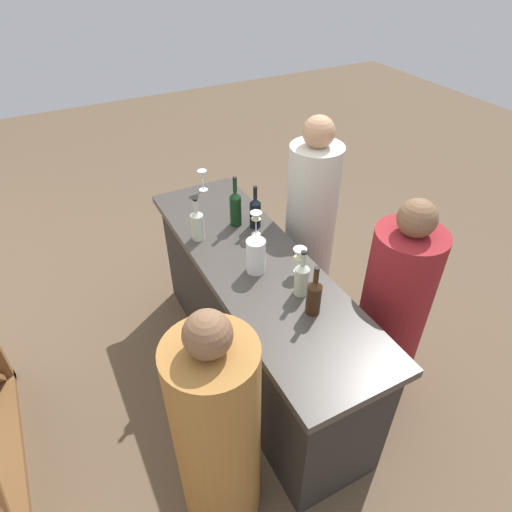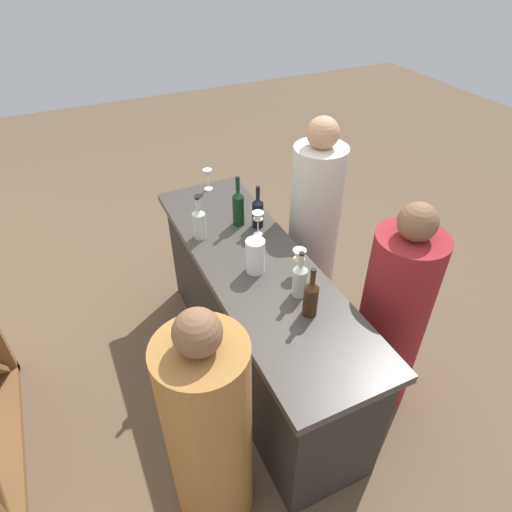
{
  "view_description": "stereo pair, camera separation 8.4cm",
  "coord_description": "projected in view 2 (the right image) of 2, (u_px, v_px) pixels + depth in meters",
  "views": [
    {
      "loc": [
        -1.77,
        0.93,
        2.52
      ],
      "look_at": [
        0.0,
        0.0,
        0.97
      ],
      "focal_mm": 31.13,
      "sensor_mm": 36.0,
      "label": 1
    },
    {
      "loc": [
        -1.81,
        0.86,
        2.52
      ],
      "look_at": [
        0.0,
        0.0,
        0.97
      ],
      "focal_mm": 31.13,
      "sensor_mm": 36.0,
      "label": 2
    }
  ],
  "objects": [
    {
      "name": "wine_bottle_second_right_clear_pale",
      "position": [
        199.0,
        222.0,
        2.71
      ],
      "size": [
        0.08,
        0.08,
        0.29
      ],
      "color": "#B7C6B2",
      "rests_on": "bar_counter"
    },
    {
      "name": "wine_bottle_center_near_black",
      "position": [
        258.0,
        212.0,
        2.8
      ],
      "size": [
        0.07,
        0.07,
        0.29
      ],
      "color": "black",
      "rests_on": "bar_counter"
    },
    {
      "name": "bar_counter",
      "position": [
        256.0,
        318.0,
        2.85
      ],
      "size": [
        2.05,
        0.61,
        0.92
      ],
      "color": "#2A2723",
      "rests_on": "ground"
    },
    {
      "name": "wine_bottle_second_left_clear_pale",
      "position": [
        300.0,
        279.0,
        2.29
      ],
      "size": [
        0.08,
        0.08,
        0.28
      ],
      "color": "#B7C6B2",
      "rests_on": "bar_counter"
    },
    {
      "name": "person_right_guest",
      "position": [
        209.0,
        433.0,
        2.03
      ],
      "size": [
        0.44,
        0.44,
        1.41
      ],
      "rotation": [
        0.0,
        0.0,
        -1.7
      ],
      "color": "#9E6B33",
      "rests_on": "ground"
    },
    {
      "name": "person_left_guest",
      "position": [
        313.0,
        235.0,
        3.11
      ],
      "size": [
        0.35,
        0.35,
        1.58
      ],
      "rotation": [
        0.0,
        0.0,
        1.6
      ],
      "color": "beige",
      "rests_on": "ground"
    },
    {
      "name": "wine_bottle_rightmost_dark_green",
      "position": [
        238.0,
        207.0,
        2.81
      ],
      "size": [
        0.08,
        0.08,
        0.34
      ],
      "color": "black",
      "rests_on": "bar_counter"
    },
    {
      "name": "wine_bottle_leftmost_amber_brown",
      "position": [
        311.0,
        297.0,
        2.18
      ],
      "size": [
        0.08,
        0.08,
        0.29
      ],
      "color": "#331E0F",
      "rests_on": "bar_counter"
    },
    {
      "name": "wine_glass_near_right",
      "position": [
        208.0,
        175.0,
        3.18
      ],
      "size": [
        0.07,
        0.07,
        0.16
      ],
      "color": "white",
      "rests_on": "bar_counter"
    },
    {
      "name": "water_pitcher",
      "position": [
        255.0,
        256.0,
        2.45
      ],
      "size": [
        0.11,
        0.11,
        0.2
      ],
      "color": "silver",
      "rests_on": "bar_counter"
    },
    {
      "name": "wine_glass_near_left",
      "position": [
        299.0,
        258.0,
        2.43
      ],
      "size": [
        0.08,
        0.08,
        0.16
      ],
      "color": "white",
      "rests_on": "bar_counter"
    },
    {
      "name": "person_center_guest",
      "position": [
        392.0,
        318.0,
        2.6
      ],
      "size": [
        0.45,
        0.45,
        1.42
      ],
      "rotation": [
        0.0,
        0.0,
        1.74
      ],
      "color": "maroon",
      "rests_on": "ground"
    },
    {
      "name": "ground_plane",
      "position": [
        256.0,
        364.0,
        3.13
      ],
      "size": [
        12.0,
        12.0,
        0.0
      ],
      "primitive_type": "plane",
      "color": "brown"
    },
    {
      "name": "wine_glass_near_center",
      "position": [
        258.0,
        219.0,
        2.72
      ],
      "size": [
        0.07,
        0.07,
        0.16
      ],
      "color": "white",
      "rests_on": "bar_counter"
    }
  ]
}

